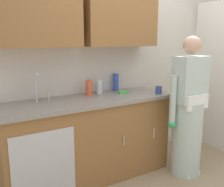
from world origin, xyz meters
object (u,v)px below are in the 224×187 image
(person_at_sink, at_px, (188,118))
(bottle_water_short, at_px, (116,82))
(bottle_water_tall, at_px, (99,87))
(bottle_dish_liquid, at_px, (89,88))
(sink, at_px, (44,106))
(cup_by_sink, at_px, (159,90))
(knife_on_counter, at_px, (138,88))
(sponge, at_px, (122,92))

(person_at_sink, distance_m, bottle_water_short, 0.98)
(bottle_water_tall, distance_m, bottle_dish_liquid, 0.14)
(sink, relative_size, person_at_sink, 0.31)
(bottle_water_tall, distance_m, cup_by_sink, 0.72)
(person_at_sink, relative_size, bottle_water_tall, 9.83)
(cup_by_sink, bearing_deg, knife_on_counter, 88.91)
(knife_on_counter, bearing_deg, bottle_water_tall, 62.48)
(sink, bearing_deg, knife_on_counter, 8.65)
(sink, height_order, sponge, sink)
(sink, height_order, bottle_water_short, sink)
(cup_by_sink, xyz_separation_m, sponge, (-0.36, 0.24, -0.03))
(person_at_sink, bearing_deg, cup_by_sink, 119.54)
(bottle_dish_liquid, distance_m, knife_on_counter, 0.76)
(sink, relative_size, cup_by_sink, 5.48)
(cup_by_sink, bearing_deg, bottle_water_short, 127.66)
(bottle_water_short, distance_m, cup_by_sink, 0.55)
(bottle_water_short, bearing_deg, knife_on_counter, -2.84)
(sink, height_order, knife_on_counter, sink)
(bottle_water_tall, distance_m, bottle_water_short, 0.28)
(sink, xyz_separation_m, bottle_water_short, (0.99, 0.22, 0.12))
(bottle_water_tall, xyz_separation_m, knife_on_counter, (0.61, 0.03, -0.08))
(person_at_sink, bearing_deg, sink, 160.64)
(person_at_sink, distance_m, sponge, 0.82)
(bottle_water_short, relative_size, sponge, 1.97)
(person_at_sink, distance_m, bottle_dish_liquid, 1.20)
(bottle_dish_liquid, bearing_deg, bottle_water_short, 9.27)
(person_at_sink, height_order, bottle_water_short, person_at_sink)
(bottle_dish_liquid, xyz_separation_m, sponge, (0.38, -0.13, -0.07))
(bottle_water_tall, relative_size, bottle_dish_liquid, 0.94)
(knife_on_counter, relative_size, sponge, 2.18)
(person_at_sink, height_order, knife_on_counter, person_at_sink)
(sink, xyz_separation_m, bottle_water_tall, (0.73, 0.17, 0.10))
(bottle_water_short, xyz_separation_m, knife_on_counter, (0.34, -0.02, -0.11))
(bottle_dish_liquid, distance_m, bottle_water_short, 0.42)
(sink, distance_m, person_at_sink, 1.62)
(sponge, bearing_deg, person_at_sink, -45.71)
(bottle_water_tall, bearing_deg, cup_by_sink, -32.61)
(bottle_dish_liquid, height_order, knife_on_counter, bottle_dish_liquid)
(sponge, bearing_deg, bottle_dish_liquid, 161.64)
(knife_on_counter, bearing_deg, person_at_sink, 162.90)
(bottle_water_short, bearing_deg, sink, -167.51)
(cup_by_sink, bearing_deg, sponge, 146.65)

